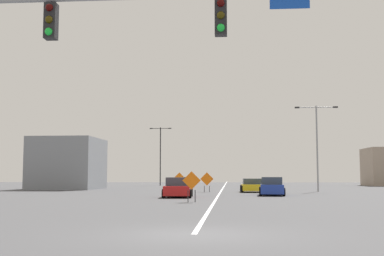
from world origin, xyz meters
name	(u,v)px	position (x,y,z in m)	size (l,w,h in m)	color
ground	(194,234)	(0.00, 0.00, 0.00)	(194.04, 194.04, 0.00)	#444447
road_centre_stripe	(224,187)	(0.00, 53.90, 0.00)	(0.16, 107.80, 0.01)	white
traffic_signal_assembly	(53,41)	(-4.04, -0.01, 5.43)	(14.73, 0.44, 7.24)	gray
street_lamp_far_right	(317,140)	(9.37, 35.62, 4.98)	(4.14, 0.24, 8.35)	gray
street_lamp_mid_left	(160,151)	(-9.78, 62.29, 5.20)	(3.36, 0.24, 8.90)	black
construction_sign_right_shoulder	(207,180)	(-1.28, 33.90, 1.15)	(1.26, 0.18, 1.86)	orange
construction_sign_left_shoulder	(179,179)	(-5.15, 45.97, 1.18)	(1.29, 0.27, 1.91)	orange
construction_sign_median_far	(192,182)	(-1.33, 16.01, 1.16)	(1.09, 0.07, 1.82)	orange
car_blue_far	(272,187)	(4.19, 26.26, 0.67)	(2.16, 4.46, 1.44)	#1E389E
car_red_near	(178,188)	(-2.83, 22.56, 0.67)	(2.20, 4.22, 1.43)	red
car_orange_mid	(181,182)	(-5.60, 52.07, 0.63)	(2.27, 4.25, 1.34)	orange
car_yellow_passing	(252,186)	(2.96, 33.66, 0.59)	(2.18, 4.08, 1.27)	gold
roadside_building_west	(68,164)	(-17.59, 42.27, 2.89)	(7.08, 8.22, 5.78)	gray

